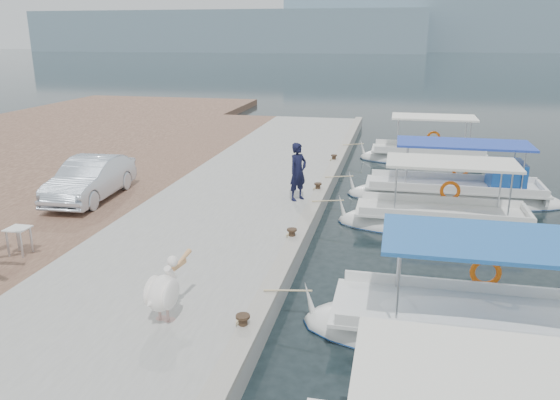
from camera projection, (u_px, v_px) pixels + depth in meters
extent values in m
plane|color=black|center=(294.00, 280.00, 13.98)|extent=(400.00, 400.00, 0.00)
cube|color=gray|center=(237.00, 206.00, 19.19)|extent=(6.00, 40.00, 0.50)
cube|color=gray|center=(315.00, 202.00, 18.54)|extent=(0.44, 40.00, 0.12)
cube|color=brown|center=(107.00, 197.00, 20.20)|extent=(4.00, 40.00, 0.50)
cube|color=gray|center=(231.00, 32.00, 201.72)|extent=(140.00, 40.00, 14.00)
cube|color=gray|center=(508.00, 26.00, 199.70)|extent=(160.00, 40.00, 18.00)
cube|color=silver|center=(513.00, 376.00, 6.39)|extent=(3.72, 1.93, 0.08)
ellipsoid|color=silver|center=(473.00, 337.00, 11.24)|extent=(7.10, 2.50, 1.30)
ellipsoid|color=#154392|center=(473.00, 338.00, 11.24)|extent=(7.14, 2.55, 0.22)
cube|color=silver|center=(476.00, 315.00, 11.09)|extent=(5.83, 2.15, 0.08)
cube|color=#225DAA|center=(494.00, 241.00, 10.58)|extent=(4.26, 2.30, 0.08)
cylinder|color=silver|center=(398.00, 293.00, 10.30)|extent=(0.05, 0.05, 1.60)
torus|color=#EC5E0C|center=(486.00, 273.00, 12.01)|extent=(0.68, 0.12, 0.68)
ellipsoid|color=silver|center=(440.00, 227.00, 17.66)|extent=(6.64, 2.16, 1.30)
ellipsoid|color=#154392|center=(440.00, 227.00, 17.67)|extent=(6.68, 2.20, 0.22)
cube|color=silver|center=(442.00, 212.00, 17.52)|extent=(5.45, 1.86, 0.08)
cube|color=silver|center=(452.00, 163.00, 17.00)|extent=(3.99, 1.99, 0.08)
cylinder|color=silver|center=(396.00, 192.00, 16.83)|extent=(0.05, 0.05, 1.60)
torus|color=#EC5E0C|center=(450.00, 191.00, 18.28)|extent=(0.68, 0.12, 0.68)
ellipsoid|color=silver|center=(452.00, 199.00, 20.63)|extent=(7.94, 2.27, 1.30)
ellipsoid|color=#154392|center=(452.00, 200.00, 20.63)|extent=(7.98, 2.32, 0.22)
cube|color=silver|center=(454.00, 186.00, 20.48)|extent=(6.51, 1.95, 0.08)
cube|color=#223DAA|center=(463.00, 144.00, 19.97)|extent=(4.76, 2.09, 0.08)
cylinder|color=silver|center=(407.00, 169.00, 19.81)|extent=(0.05, 0.05, 1.60)
torus|color=#EC5E0C|center=(460.00, 169.00, 21.30)|extent=(0.68, 0.12, 0.68)
cube|color=#154392|center=(506.00, 175.00, 19.96)|extent=(1.20, 1.59, 1.00)
ellipsoid|color=silver|center=(427.00, 160.00, 27.01)|extent=(6.60, 2.30, 1.30)
ellipsoid|color=#154392|center=(427.00, 161.00, 27.02)|extent=(6.63, 2.35, 0.22)
cube|color=silver|center=(428.00, 150.00, 26.87)|extent=(5.41, 1.98, 0.08)
cube|color=white|center=(434.00, 117.00, 26.36)|extent=(3.96, 2.12, 0.08)
cylinder|color=silver|center=(398.00, 136.00, 26.13)|extent=(0.05, 0.05, 1.60)
torus|color=#EC5E0C|center=(434.00, 138.00, 27.70)|extent=(0.68, 0.12, 0.68)
cylinder|color=black|center=(243.00, 323.00, 10.59)|extent=(0.18, 0.18, 0.30)
cylinder|color=black|center=(243.00, 316.00, 10.54)|extent=(0.28, 0.28, 0.05)
cylinder|color=black|center=(292.00, 235.00, 15.26)|extent=(0.18, 0.18, 0.30)
cylinder|color=black|center=(292.00, 230.00, 15.22)|extent=(0.28, 0.28, 0.05)
cylinder|color=black|center=(318.00, 188.00, 19.94)|extent=(0.18, 0.18, 0.30)
cylinder|color=black|center=(318.00, 184.00, 19.90)|extent=(0.28, 0.28, 0.05)
cylinder|color=black|center=(334.00, 159.00, 24.62)|extent=(0.18, 0.18, 0.30)
cylinder|color=black|center=(334.00, 155.00, 24.57)|extent=(0.28, 0.28, 0.05)
cylinder|color=tan|center=(160.00, 311.00, 10.98)|extent=(0.06, 0.06, 0.38)
cylinder|color=tan|center=(168.00, 313.00, 10.92)|extent=(0.06, 0.06, 0.38)
ellipsoid|color=white|center=(162.00, 293.00, 10.83)|extent=(0.67, 0.96, 0.70)
cylinder|color=white|center=(170.00, 273.00, 11.03)|extent=(0.20, 0.34, 0.37)
sphere|color=white|center=(172.00, 261.00, 11.06)|extent=(0.23, 0.23, 0.23)
cone|color=#EAA566|center=(182.00, 260.00, 11.41)|extent=(0.22, 0.69, 0.27)
imported|color=black|center=(298.00, 172.00, 18.74)|extent=(0.81, 0.87, 2.01)
imported|color=silver|center=(90.00, 179.00, 18.92)|extent=(1.79, 4.46, 1.44)
cylinder|color=silver|center=(8.00, 244.00, 14.07)|extent=(0.06, 0.06, 0.70)
cylinder|color=silver|center=(21.00, 245.00, 13.98)|extent=(0.06, 0.06, 0.70)
cylinder|color=silver|center=(18.00, 238.00, 14.44)|extent=(0.06, 0.06, 0.70)
cylinder|color=silver|center=(31.00, 239.00, 14.36)|extent=(0.06, 0.06, 0.70)
cube|color=white|center=(18.00, 228.00, 14.11)|extent=(0.55, 0.55, 0.03)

